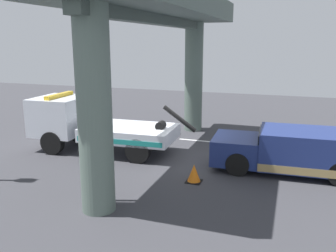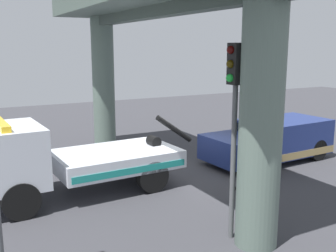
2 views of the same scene
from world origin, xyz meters
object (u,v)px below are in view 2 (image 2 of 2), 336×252
(tow_truck_white, at_px, (55,159))
(traffic_cone_orange, at_px, (244,181))
(traffic_light_far, at_px, (234,100))
(towed_van_green, at_px, (272,141))

(tow_truck_white, relative_size, traffic_cone_orange, 11.78)
(traffic_cone_orange, bearing_deg, traffic_light_far, 45.53)
(tow_truck_white, xyz_separation_m, towed_van_green, (-8.49, -0.04, -0.42))
(tow_truck_white, height_order, traffic_cone_orange, tow_truck_white)
(traffic_cone_orange, bearing_deg, towed_van_green, -145.32)
(tow_truck_white, distance_m, traffic_light_far, 5.81)
(traffic_light_far, bearing_deg, traffic_cone_orange, -134.47)
(tow_truck_white, distance_m, towed_van_green, 8.50)
(traffic_light_far, height_order, traffic_cone_orange, traffic_light_far)
(tow_truck_white, xyz_separation_m, traffic_light_far, (-3.01, 4.51, 2.08))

